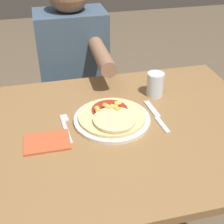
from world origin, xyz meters
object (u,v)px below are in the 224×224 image
Objects in this scene: pizza at (112,116)px; plate at (112,119)px; drinking_glass at (155,84)px; dining_table at (123,152)px; knife at (157,116)px; person_diner at (74,69)px; fork at (66,126)px.

plate is at bearing 91.30° from pizza.
plate is at bearing -146.70° from drinking_glass.
dining_table is 0.32m from drinking_glass.
person_diner is at bearing 111.40° from knife.
dining_table is 0.91× the size of person_diner.
plate is at bearing 126.91° from dining_table.
plate is at bearing -83.69° from person_diner.
plate reaches higher than knife.
plate is 0.24× the size of person_diner.
knife is at bearing -68.60° from person_diner.
person_diner is (0.11, 0.59, -0.06)m from fork.
plate is 1.14× the size of pizza.
dining_table is 0.16m from pizza.
person_diner reaches higher than pizza.
person_diner is at bearing 122.39° from drinking_glass.
fork and knife have the same top height.
knife is at bearing -2.97° from pizza.
fork is at bearing 178.80° from plate.
fork is at bearing 177.13° from pizza.
knife is 0.19× the size of person_diner.
drinking_glass reaches higher than dining_table.
knife reaches higher than dining_table.
knife is 0.65m from person_diner.
dining_table is 4.33× the size of pizza.
person_diner is (-0.28, 0.45, -0.11)m from drinking_glass.
plate is 1.61× the size of fork.
fork is 0.60m from person_diner.
plate is at bearing 175.37° from knife.
fork is at bearing -160.27° from drinking_glass.
plate is 0.60m from person_diner.
dining_table is 0.19m from knife.
drinking_glass is at bearing 33.30° from plate.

